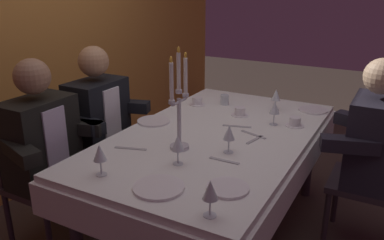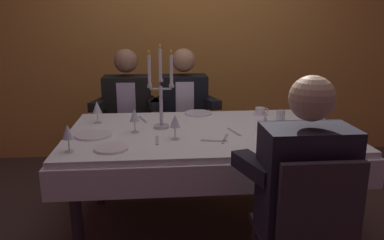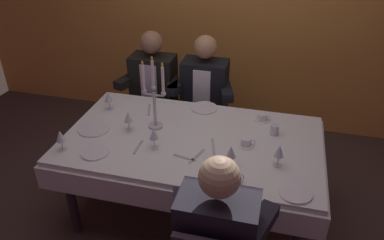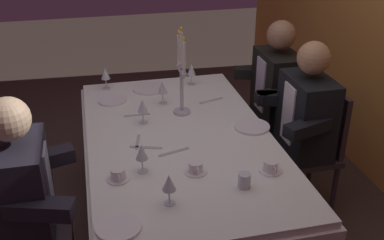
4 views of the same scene
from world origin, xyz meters
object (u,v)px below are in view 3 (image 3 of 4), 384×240
at_px(wine_glass_1, 231,152).
at_px(coffee_cup_2, 246,142).
at_px(water_tumbler_0, 275,130).
at_px(dinner_plate_0, 94,129).
at_px(coffee_cup_1, 262,117).
at_px(wine_glass_5, 279,151).
at_px(coffee_cup_0, 234,176).
at_px(seated_diner_2, 216,236).
at_px(dinner_plate_3, 295,192).
at_px(seated_diner_1, 205,87).
at_px(dining_table, 192,151).
at_px(seated_diner_0, 154,81).
at_px(wine_glass_2, 108,97).
at_px(candelabra, 154,100).
at_px(dinner_plate_2, 204,108).
at_px(wine_glass_0, 128,117).
at_px(wine_glass_3, 60,137).
at_px(wine_glass_4, 154,134).
at_px(dinner_plate_1, 95,152).

height_order(wine_glass_1, coffee_cup_2, wine_glass_1).
relative_size(water_tumbler_0, coffee_cup_2, 0.60).
xyz_separation_m(dinner_plate_0, coffee_cup_1, (1.25, 0.46, 0.02)).
xyz_separation_m(wine_glass_5, coffee_cup_0, (-0.26, -0.22, -0.09)).
bearing_deg(seated_diner_2, coffee_cup_2, 87.35).
relative_size(dinner_plate_3, seated_diner_1, 0.17).
xyz_separation_m(wine_glass_5, coffee_cup_1, (-0.15, 0.57, -0.09)).
bearing_deg(dining_table, seated_diner_0, 124.62).
relative_size(dining_table, wine_glass_2, 11.83).
relative_size(candelabra, coffee_cup_0, 4.44).
bearing_deg(dinner_plate_2, coffee_cup_2, -48.06).
xyz_separation_m(coffee_cup_1, seated_diner_1, (-0.59, 0.50, -0.03)).
height_order(dinner_plate_3, coffee_cup_1, coffee_cup_1).
xyz_separation_m(dinner_plate_0, coffee_cup_2, (1.17, 0.08, 0.02)).
bearing_deg(water_tumbler_0, coffee_cup_1, 120.07).
bearing_deg(wine_glass_1, dinner_plate_3, -21.21).
relative_size(wine_glass_0, coffee_cup_0, 1.24).
distance_m(water_tumbler_0, coffee_cup_2, 0.28).
relative_size(dinner_plate_0, wine_glass_2, 1.48).
xyz_separation_m(wine_glass_0, wine_glass_1, (0.83, -0.25, 0.00)).
bearing_deg(coffee_cup_0, wine_glass_3, 178.94).
height_order(wine_glass_4, coffee_cup_0, wine_glass_4).
bearing_deg(wine_glass_1, dinner_plate_2, 115.08).
bearing_deg(dinner_plate_3, seated_diner_2, -131.63).
height_order(wine_glass_0, wine_glass_1, same).
distance_m(dinner_plate_1, water_tumbler_0, 1.33).
bearing_deg(wine_glass_5, water_tumbler_0, 96.93).
height_order(candelabra, seated_diner_0, candelabra).
relative_size(coffee_cup_2, seated_diner_0, 0.11).
distance_m(dinner_plate_3, coffee_cup_1, 0.87).
xyz_separation_m(dinner_plate_0, wine_glass_2, (-0.02, 0.33, 0.11)).
bearing_deg(dining_table, dinner_plate_3, -29.86).
xyz_separation_m(dinner_plate_1, coffee_cup_0, (0.99, -0.05, 0.02)).
relative_size(dinner_plate_3, seated_diner_0, 0.17).
relative_size(wine_glass_0, seated_diner_2, 0.13).
bearing_deg(wine_glass_3, dinner_plate_1, 5.89).
height_order(dinner_plate_1, coffee_cup_0, coffee_cup_0).
height_order(candelabra, dinner_plate_1, candelabra).
bearing_deg(dinner_plate_1, dinner_plate_3, -3.38).
bearing_deg(dinner_plate_3, dining_table, 150.14).
distance_m(wine_glass_3, seated_diner_1, 1.48).
height_order(dinner_plate_2, seated_diner_1, seated_diner_1).
relative_size(coffee_cup_2, seated_diner_1, 0.11).
height_order(wine_glass_0, wine_glass_5, same).
xyz_separation_m(dinner_plate_1, seated_diner_2, (0.97, -0.53, -0.01)).
height_order(dinner_plate_0, wine_glass_0, wine_glass_0).
xyz_separation_m(dining_table, dinner_plate_2, (-0.01, 0.46, 0.13)).
bearing_deg(dinner_plate_0, candelabra, 18.77).
xyz_separation_m(wine_glass_1, seated_diner_0, (-0.95, 1.16, -0.12)).
bearing_deg(wine_glass_2, coffee_cup_0, -29.55).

